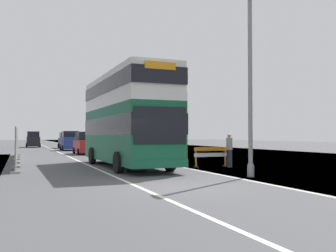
# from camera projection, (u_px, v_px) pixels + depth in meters

# --- Properties ---
(ground) EXTENTS (140.00, 280.00, 0.10)m
(ground) POSITION_uv_depth(u_px,v_px,m) (192.00, 187.00, 13.21)
(ground) COLOR #4C4C4F
(double_decker_bus) EXTENTS (3.00, 10.58, 5.02)m
(double_decker_bus) POSITION_uv_depth(u_px,v_px,m) (126.00, 118.00, 21.02)
(double_decker_bus) COLOR #145638
(double_decker_bus) RESTS_ON ground
(lamppost_foreground) EXTENTS (0.29, 0.70, 8.50)m
(lamppost_foreground) POSITION_uv_depth(u_px,v_px,m) (250.00, 81.00, 16.06)
(lamppost_foreground) COLOR gray
(lamppost_foreground) RESTS_ON ground
(roadworks_barrier) EXTENTS (1.95, 0.53, 1.09)m
(roadworks_barrier) POSITION_uv_depth(u_px,v_px,m) (211.00, 154.00, 20.83)
(roadworks_barrier) COLOR orange
(roadworks_barrier) RESTS_ON ground
(construction_site_fence) EXTENTS (0.44, 17.20, 2.14)m
(construction_site_fence) POSITION_uv_depth(u_px,v_px,m) (17.00, 146.00, 25.16)
(construction_site_fence) COLOR #A8AAAD
(construction_site_fence) RESTS_ON ground
(car_oncoming_near) EXTENTS (2.00, 4.56, 2.06)m
(car_oncoming_near) POSITION_uv_depth(u_px,v_px,m) (86.00, 144.00, 35.23)
(car_oncoming_near) COLOR maroon
(car_oncoming_near) RESTS_ON ground
(car_receding_mid) EXTENTS (2.03, 3.89, 2.22)m
(car_receding_mid) POSITION_uv_depth(u_px,v_px,m) (70.00, 141.00, 43.89)
(car_receding_mid) COLOR navy
(car_receding_mid) RESTS_ON ground
(car_receding_far) EXTENTS (2.07, 3.82, 2.13)m
(car_receding_far) POSITION_uv_depth(u_px,v_px,m) (67.00, 141.00, 51.40)
(car_receding_far) COLOR black
(car_receding_far) RESTS_ON ground
(car_far_side) EXTENTS (1.97, 4.41, 2.29)m
(car_far_side) POSITION_uv_depth(u_px,v_px,m) (33.00, 140.00, 55.53)
(car_far_side) COLOR black
(car_far_side) RESTS_ON ground
(pedestrian_at_kerb) EXTENTS (0.34, 0.34, 1.83)m
(pedestrian_at_kerb) POSITION_uv_depth(u_px,v_px,m) (229.00, 150.00, 20.82)
(pedestrian_at_kerb) COLOR #2D3342
(pedestrian_at_kerb) RESTS_ON ground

